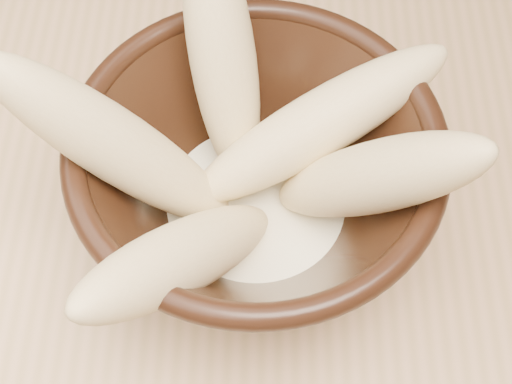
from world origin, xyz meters
TOP-DOWN VIEW (x-y plane):
  - table at (0.00, 0.00)m, footprint 1.20×0.80m
  - bowl at (-0.15, -0.13)m, footprint 0.21×0.21m
  - milk_puddle at (-0.15, -0.13)m, footprint 0.12×0.12m
  - banana_upright at (-0.17, -0.07)m, footprint 0.07×0.12m
  - banana_left at (-0.22, -0.14)m, footprint 0.14×0.05m
  - banana_right at (-0.08, -0.15)m, footprint 0.14×0.09m
  - banana_across at (-0.11, -0.10)m, footprint 0.17×0.11m
  - banana_front at (-0.18, -0.19)m, footprint 0.13×0.14m

SIDE VIEW (x-z plane):
  - table at x=0.00m, z-range 0.30..1.05m
  - milk_puddle at x=-0.15m, z-range 0.78..0.80m
  - bowl at x=-0.15m, z-range 0.76..0.87m
  - banana_front at x=-0.18m, z-range 0.78..0.91m
  - banana_across at x=-0.11m, z-range 0.80..0.89m
  - banana_right at x=-0.08m, z-range 0.78..0.93m
  - banana_left at x=-0.22m, z-range 0.78..0.94m
  - banana_upright at x=-0.17m, z-range 0.78..0.94m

